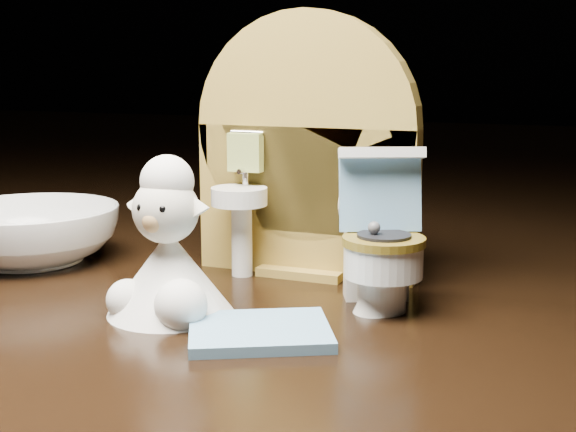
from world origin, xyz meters
The scene contains 6 objects.
backdrop_panel centered at (0.00, 0.06, 0.07)m, with size 0.13×0.05×0.15m.
toy_toilet centered at (0.06, 0.02, 0.03)m, with size 0.05×0.06×0.08m.
bath_mat centered at (0.02, -0.05, 0.00)m, with size 0.06×0.05×0.00m, color #6C9FC3.
toilet_brush centered at (0.06, 0.01, 0.01)m, with size 0.02×0.02×0.05m.
plush_lamb centered at (-0.04, -0.03, 0.03)m, with size 0.06×0.06×0.08m.
ceramic_bowl centered at (-0.17, 0.03, 0.02)m, with size 0.11×0.11×0.03m, color white.
Camera 1 is at (0.16, -0.36, 0.12)m, focal length 50.00 mm.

